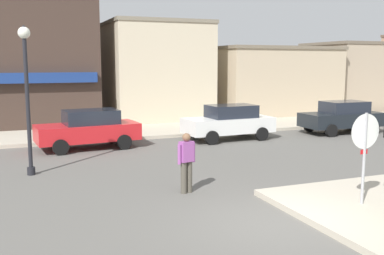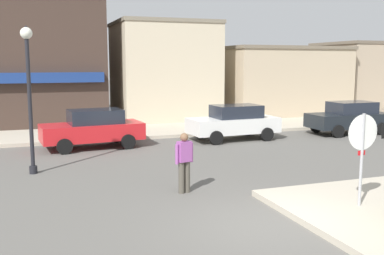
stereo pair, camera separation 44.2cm
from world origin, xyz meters
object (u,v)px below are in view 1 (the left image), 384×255
Objects in this scene: lamp_post at (26,79)px; pedestrian_crossing_near at (186,161)px; stop_sign at (365,146)px; parked_car_second at (229,122)px; parked_car_third at (342,117)px; parked_car_nearest at (89,129)px.

lamp_post reaches higher than pedestrian_crossing_near.
stop_sign is at bearing -40.14° from pedestrian_crossing_near.
lamp_post reaches higher than parked_car_second.
stop_sign is 0.57× the size of parked_car_third.
lamp_post is 15.06m from parked_car_third.
parked_car_second is 1.01× the size of parked_car_third.
parked_car_nearest and parked_car_second have the same top height.
parked_car_second is at bearing 177.14° from parked_car_third.
parked_car_nearest is (-4.78, 10.08, -0.71)m from stop_sign.
lamp_post is 1.11× the size of parked_car_second.
parked_car_second is 6.04m from parked_car_third.
parked_car_nearest is 2.57× the size of pedestrian_crossing_near.
stop_sign is at bearing -98.07° from parked_car_second.
parked_car_nearest is at bearing 178.44° from parked_car_second.
lamp_post is (-7.12, 6.37, 1.44)m from stop_sign.
parked_car_nearest is at bearing 115.38° from stop_sign.
lamp_post reaches higher than parked_car_nearest.
parked_car_nearest is 7.41m from pedestrian_crossing_near.
lamp_post is 2.82× the size of pedestrian_crossing_near.
stop_sign is 4.41m from pedestrian_crossing_near.
parked_car_third is (6.03, -0.30, 0.00)m from parked_car_second.
stop_sign reaches higher than pedestrian_crossing_near.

